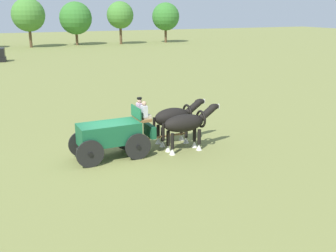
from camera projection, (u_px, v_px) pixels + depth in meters
ground_plane at (110, 158)px, 19.11m from camera, size 220.00×220.00×0.00m
show_wagon at (113, 134)px, 18.84m from camera, size 5.84×1.81×2.73m
draft_horse_near at (175, 118)px, 20.84m from camera, size 3.03×1.04×2.25m
draft_horse_off at (187, 124)px, 19.73m from camera, size 3.20×0.95×2.25m
tree_d at (28, 15)px, 71.50m from camera, size 5.91×5.91×8.71m
tree_e at (76, 18)px, 76.40m from camera, size 6.16×6.16×8.16m
tree_f at (120, 15)px, 78.37m from camera, size 5.24×5.24×8.24m
tree_g at (166, 17)px, 82.52m from camera, size 5.65×5.65×8.08m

